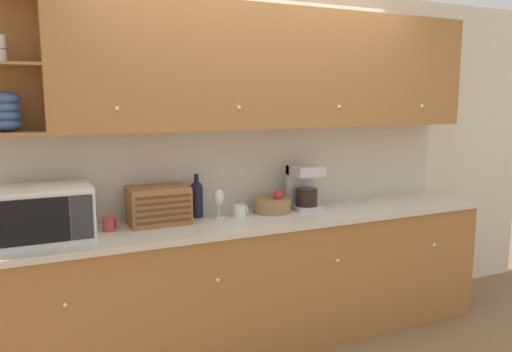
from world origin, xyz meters
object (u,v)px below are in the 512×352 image
object	(u,v)px
fruit_basket	(272,205)
coffee_maker	(304,187)
wine_bottle	(197,197)
wine_glass	(219,198)
microwave	(43,214)
mug	(240,211)
bread_box	(158,205)
mug_blue_second	(109,224)

from	to	relation	value
fruit_basket	coffee_maker	bearing A→B (deg)	0.79
wine_bottle	wine_glass	size ratio (longest dim) A/B	1.50
microwave	mug	bearing A→B (deg)	2.35
microwave	coffee_maker	bearing A→B (deg)	2.95
microwave	wine_bottle	bearing A→B (deg)	10.21
bread_box	wine_glass	xyz separation A→B (m)	(0.42, -0.02, 0.01)
wine_bottle	bread_box	bearing A→B (deg)	-165.46
wine_bottle	mug	size ratio (longest dim) A/B	2.94
mug_blue_second	bread_box	world-z (taller)	bread_box
microwave	wine_bottle	distance (m)	1.01
wine_bottle	wine_glass	distance (m)	0.16
mug_blue_second	fruit_basket	xyz separation A→B (m)	(1.17, 0.04, 0.01)
microwave	bread_box	size ratio (longest dim) A/B	1.40
fruit_basket	coffee_maker	xyz separation A→B (m)	(0.27, 0.00, 0.11)
wine_bottle	fruit_basket	size ratio (longest dim) A/B	1.08
fruit_basket	bread_box	bearing A→B (deg)	179.02
microwave	wine_glass	bearing A→B (deg)	4.46
mug	coffee_maker	bearing A→B (deg)	4.34
bread_box	mug_blue_second	bearing A→B (deg)	-170.93
fruit_basket	mug_blue_second	bearing A→B (deg)	-178.14
wine_bottle	fruit_basket	bearing A→B (deg)	-9.31
microwave	wine_bottle	world-z (taller)	microwave
wine_bottle	mug	distance (m)	0.32
bread_box	mug	distance (m)	0.57
mug_blue_second	bread_box	distance (m)	0.34
mug	coffee_maker	distance (m)	0.56
wine_bottle	mug	bearing A→B (deg)	-25.08
mug_blue_second	mug	bearing A→B (deg)	0.02
wine_bottle	coffee_maker	size ratio (longest dim) A/B	0.93
microwave	mug_blue_second	world-z (taller)	microwave
bread_box	mug	bearing A→B (deg)	-5.28
microwave	coffee_maker	xyz separation A→B (m)	(1.82, 0.09, 0.00)
mug	fruit_basket	size ratio (longest dim) A/B	0.37
wine_glass	fruit_basket	bearing A→B (deg)	0.27
bread_box	wine_bottle	distance (m)	0.30
wine_bottle	mug	world-z (taller)	wine_bottle
bread_box	wine_glass	distance (m)	0.42
mug	coffee_maker	size ratio (longest dim) A/B	0.32
wine_glass	mug	bearing A→B (deg)	-13.92
fruit_basket	coffee_maker	world-z (taller)	coffee_maker
mug	fruit_basket	xyz separation A→B (m)	(0.28, 0.04, 0.01)
mug	fruit_basket	world-z (taller)	fruit_basket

